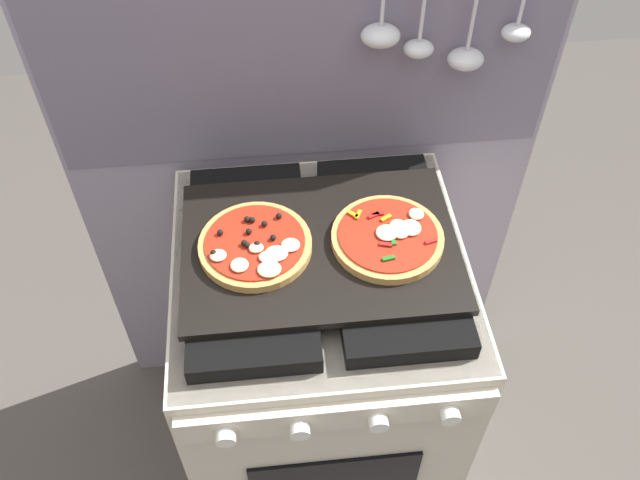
% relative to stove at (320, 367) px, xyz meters
% --- Properties ---
extents(ground_plane, '(4.00, 4.00, 0.00)m').
position_rel_stove_xyz_m(ground_plane, '(0.00, 0.00, -0.45)').
color(ground_plane, '#4C4742').
extents(kitchen_backsplash, '(1.10, 0.09, 1.55)m').
position_rel_stove_xyz_m(kitchen_backsplash, '(0.00, 0.34, 0.34)').
color(kitchen_backsplash, gray).
rests_on(kitchen_backsplash, ground_plane).
extents(stove, '(0.60, 0.64, 0.90)m').
position_rel_stove_xyz_m(stove, '(0.00, 0.00, 0.00)').
color(stove, beige).
rests_on(stove, ground_plane).
extents(baking_tray, '(0.54, 0.38, 0.02)m').
position_rel_stove_xyz_m(baking_tray, '(0.00, 0.00, 0.46)').
color(baking_tray, black).
rests_on(baking_tray, stove).
extents(pizza_left, '(0.22, 0.22, 0.03)m').
position_rel_stove_xyz_m(pizza_left, '(-0.13, -0.00, 0.48)').
color(pizza_left, tan).
rests_on(pizza_left, baking_tray).
extents(pizza_right, '(0.22, 0.22, 0.03)m').
position_rel_stove_xyz_m(pizza_right, '(0.13, -0.01, 0.48)').
color(pizza_right, tan).
rests_on(pizza_right, baking_tray).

